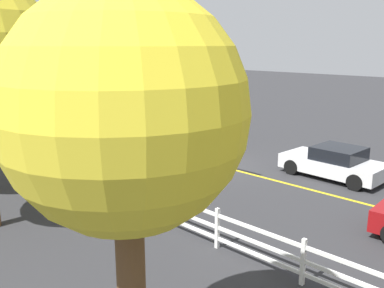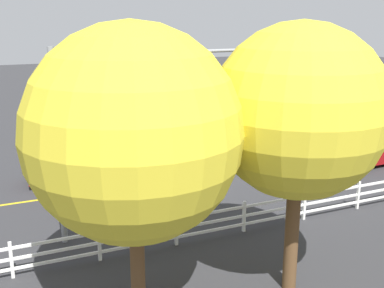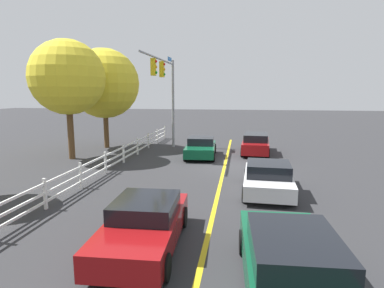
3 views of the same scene
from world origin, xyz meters
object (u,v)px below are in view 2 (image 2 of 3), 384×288
car_4 (80,165)px  tree_1 (133,134)px  car_3 (346,133)px  tree_0 (299,112)px  car_0 (370,152)px  car_1 (139,186)px  car_2 (244,146)px

car_4 → tree_1: (0.63, 11.22, 4.15)m
car_3 → tree_1: (16.48, 11.31, 4.15)m
car_4 → tree_0: tree_0 is taller
car_4 → tree_1: size_ratio=0.63×
car_0 → car_4: (14.29, -3.57, 0.05)m
car_1 → car_3: (-14.06, -3.71, 0.08)m
tree_0 → tree_1: size_ratio=1.00×
car_1 → tree_1: (2.42, 7.60, 4.23)m
car_3 → car_4: bearing=-2.4°
car_2 → car_4: car_4 is taller
tree_0 → car_0: bearing=-142.6°
car_3 → car_4: car_3 is taller
tree_1 → car_4: bearing=-93.2°
car_3 → tree_0: size_ratio=0.64×
car_0 → car_3: car_3 is taller
car_1 → car_4: 4.03m
car_3 → car_2: bearing=-3.2°
car_4 → car_0: bearing=169.4°
car_0 → tree_1: 17.29m
car_1 → tree_0: tree_0 is taller
tree_1 → tree_0: bearing=173.9°
car_1 → tree_1: tree_1 is taller
car_2 → car_3: (-6.96, 0.06, 0.05)m
car_2 → car_3: bearing=-178.2°
car_0 → tree_0: bearing=-145.0°
car_3 → tree_0: 17.50m
car_0 → car_2: size_ratio=1.05×
tree_1 → car_0: bearing=-152.8°
tree_1 → car_2: bearing=-129.9°
car_0 → tree_0: size_ratio=0.60×
car_0 → car_1: 12.50m
car_1 → car_2: size_ratio=0.98×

